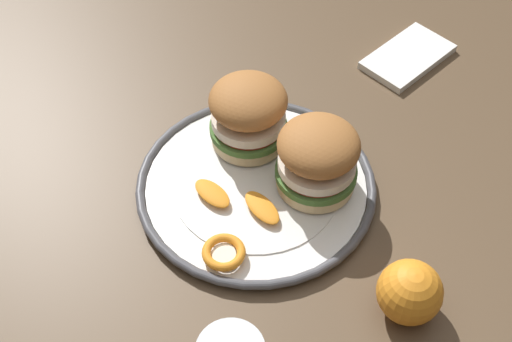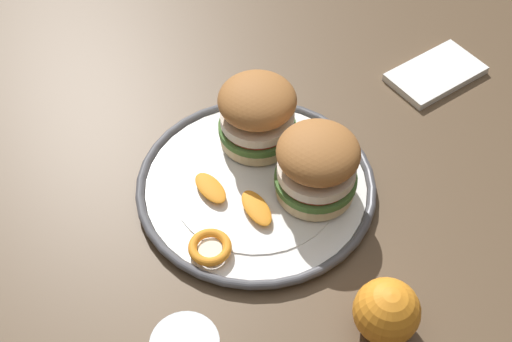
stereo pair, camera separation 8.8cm
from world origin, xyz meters
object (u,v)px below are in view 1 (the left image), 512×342
Objects in this scene: dinner_plate at (256,186)px; whole_orange at (410,292)px; dining_table at (237,210)px; sandwich_half_left at (248,113)px; sandwich_half_right at (318,158)px.

dinner_plate is 4.20× the size of whole_orange.
sandwich_half_left is (-0.02, -0.03, 0.17)m from dining_table.
dining_table is at bearing -28.99° from sandwich_half_right.
whole_orange reaches higher than dining_table.
sandwich_half_right reaches higher than dining_table.
dinner_plate is (-0.02, 0.05, 0.11)m from dining_table.
whole_orange is (-0.18, 0.24, 0.14)m from dining_table.
sandwich_half_right is (-0.10, 0.06, 0.17)m from dining_table.
dining_table is 3.71× the size of dinner_plate.
dining_table is 8.05× the size of sandwich_half_right.
sandwich_half_right reaches higher than whole_orange.
whole_orange is (-0.08, 0.18, -0.03)m from sandwich_half_right.
sandwich_half_right is 0.20m from whole_orange.
dinner_plate is at bearing 91.78° from sandwich_half_left.
sandwich_half_left reaches higher than dining_table.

